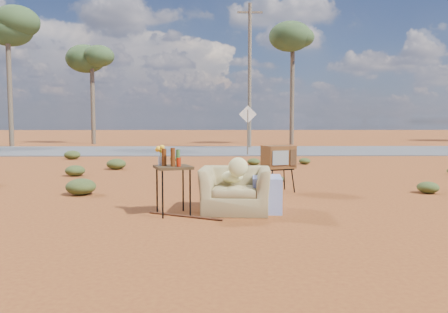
{
  "coord_description": "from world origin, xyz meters",
  "views": [
    {
      "loc": [
        0.1,
        -7.07,
        1.48
      ],
      "look_at": [
        0.26,
        1.44,
        0.8
      ],
      "focal_mm": 35.0,
      "sensor_mm": 36.0,
      "label": 1
    }
  ],
  "objects": [
    {
      "name": "ground",
      "position": [
        0.0,
        0.0,
        0.0
      ],
      "size": [
        140.0,
        140.0,
        0.0
      ],
      "primitive_type": "plane",
      "color": "brown",
      "rests_on": "ground"
    },
    {
      "name": "highway",
      "position": [
        0.0,
        15.0,
        0.02
      ],
      "size": [
        140.0,
        7.0,
        0.04
      ],
      "primitive_type": "cube",
      "color": "#565659",
      "rests_on": "ground"
    },
    {
      "name": "armchair",
      "position": [
        0.52,
        0.03,
        0.46
      ],
      "size": [
        1.39,
        0.86,
        0.98
      ],
      "rotation": [
        0.0,
        0.0,
        -0.09
      ],
      "color": "#948150",
      "rests_on": "ground"
    },
    {
      "name": "tv_unit",
      "position": [
        1.42,
        2.05,
        0.73
      ],
      "size": [
        0.73,
        0.66,
        0.98
      ],
      "rotation": [
        0.0,
        0.0,
        0.34
      ],
      "color": "black",
      "rests_on": "ground"
    },
    {
      "name": "side_table",
      "position": [
        -0.62,
        -0.17,
        0.81
      ],
      "size": [
        0.69,
        0.69,
        1.09
      ],
      "rotation": [
        0.0,
        0.0,
        0.33
      ],
      "color": "#3D2A16",
      "rests_on": "ground"
    },
    {
      "name": "rusty_bar",
      "position": [
        -0.39,
        -0.38,
        0.02
      ],
      "size": [
        1.19,
        0.62,
        0.03
      ],
      "primitive_type": "cylinder",
      "rotation": [
        0.0,
        1.57,
        -0.47
      ],
      "color": "#532716",
      "rests_on": "ground"
    },
    {
      "name": "road_sign",
      "position": [
        1.5,
        12.0,
        1.5
      ],
      "size": [
        0.78,
        0.06,
        2.19
      ],
      "color": "brown",
      "rests_on": "ground"
    },
    {
      "name": "eucalyptus_left",
      "position": [
        -12.0,
        19.0,
        6.92
      ],
      "size": [
        3.2,
        3.2,
        8.1
      ],
      "color": "brown",
      "rests_on": "ground"
    },
    {
      "name": "eucalyptus_near_left",
      "position": [
        -8.0,
        22.0,
        5.45
      ],
      "size": [
        3.2,
        3.2,
        6.6
      ],
      "color": "brown",
      "rests_on": "ground"
    },
    {
      "name": "eucalyptus_center",
      "position": [
        5.0,
        21.0,
        6.43
      ],
      "size": [
        3.2,
        3.2,
        7.6
      ],
      "color": "brown",
      "rests_on": "ground"
    },
    {
      "name": "utility_pole_center",
      "position": [
        2.0,
        17.5,
        4.15
      ],
      "size": [
        1.4,
        0.2,
        8.0
      ],
      "color": "brown",
      "rests_on": "ground"
    },
    {
      "name": "scrub_patch",
      "position": [
        -0.82,
        4.41,
        0.14
      ],
      "size": [
        17.49,
        8.07,
        0.33
      ],
      "color": "#424E22",
      "rests_on": "ground"
    }
  ]
}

